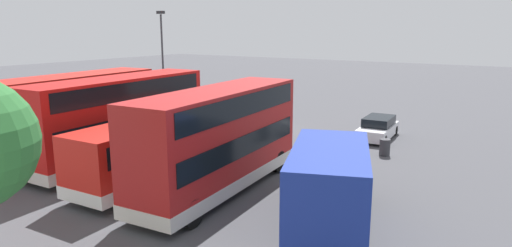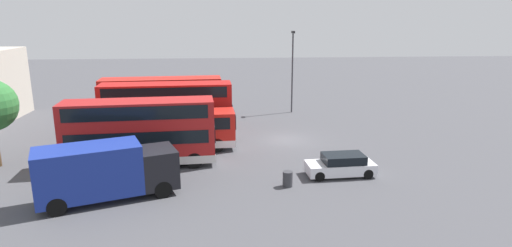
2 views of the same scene
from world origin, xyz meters
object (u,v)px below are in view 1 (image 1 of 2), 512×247
(bus_single_deck_second, at_px, (174,141))
(lamp_post_tall, at_px, (162,54))
(box_truck_blue, at_px, (330,183))
(bus_double_decker_fourth, at_px, (71,113))
(car_hatchback_silver, at_px, (378,128))
(bus_double_decker_near_end, at_px, (219,137))
(bus_double_decker_third, at_px, (121,116))
(waste_bin_yellow, at_px, (385,147))

(bus_single_deck_second, xyz_separation_m, lamp_post_tall, (12.29, -12.13, 3.32))
(box_truck_blue, xyz_separation_m, lamp_post_tall, (21.32, -13.85, 3.24))
(bus_double_decker_fourth, bearing_deg, car_hatchback_silver, -135.76)
(bus_double_decker_near_end, xyz_separation_m, bus_double_decker_third, (7.35, -0.93, 0.00))
(bus_double_decker_near_end, distance_m, car_hatchback_silver, 13.64)
(bus_single_deck_second, distance_m, bus_double_decker_third, 3.98)
(bus_double_decker_near_end, bearing_deg, waste_bin_yellow, -115.43)
(bus_double_decker_third, bearing_deg, waste_bin_yellow, -144.14)
(waste_bin_yellow, bearing_deg, bus_double_decker_third, 35.86)
(bus_double_decker_third, height_order, bus_double_decker_fourth, same)
(bus_double_decker_near_end, xyz_separation_m, bus_single_deck_second, (3.45, -0.81, -0.82))
(bus_double_decker_near_end, xyz_separation_m, waste_bin_yellow, (-4.52, -9.50, -1.97))
(bus_double_decker_third, xyz_separation_m, waste_bin_yellow, (-11.86, -8.58, -1.97))
(bus_double_decker_fourth, bearing_deg, waste_bin_yellow, -147.94)
(box_truck_blue, relative_size, waste_bin_yellow, 8.32)
(bus_single_deck_second, distance_m, bus_double_decker_fourth, 7.13)
(box_truck_blue, bearing_deg, bus_double_decker_fourth, -3.61)
(bus_double_decker_fourth, height_order, car_hatchback_silver, bus_double_decker_fourth)
(car_hatchback_silver, relative_size, waste_bin_yellow, 4.69)
(lamp_post_tall, bearing_deg, waste_bin_yellow, 170.38)
(bus_double_decker_near_end, relative_size, bus_single_deck_second, 0.88)
(lamp_post_tall, distance_m, waste_bin_yellow, 21.03)
(bus_double_decker_near_end, bearing_deg, car_hatchback_silver, -102.66)
(bus_double_decker_near_end, height_order, bus_double_decker_third, same)
(box_truck_blue, relative_size, car_hatchback_silver, 1.77)
(waste_bin_yellow, bearing_deg, bus_double_decker_near_end, 64.57)
(lamp_post_tall, bearing_deg, box_truck_blue, 146.99)
(bus_double_decker_third, relative_size, waste_bin_yellow, 11.64)
(bus_single_deck_second, height_order, bus_double_decker_third, bus_double_decker_third)
(bus_double_decker_fourth, relative_size, lamp_post_tall, 1.29)
(bus_single_deck_second, xyz_separation_m, waste_bin_yellow, (-7.97, -8.69, -1.15))
(waste_bin_yellow, bearing_deg, lamp_post_tall, -9.62)
(bus_single_deck_second, relative_size, bus_double_decker_third, 1.05)
(box_truck_blue, bearing_deg, car_hatchback_silver, -79.51)
(bus_single_deck_second, relative_size, lamp_post_tall, 1.37)
(box_truck_blue, distance_m, waste_bin_yellow, 10.54)
(bus_double_decker_fourth, distance_m, box_truck_blue, 16.12)
(bus_double_decker_fourth, distance_m, waste_bin_yellow, 17.82)
(bus_double_decker_near_end, height_order, waste_bin_yellow, bus_double_decker_near_end)
(bus_double_decker_near_end, bearing_deg, box_truck_blue, 170.68)
(bus_double_decker_third, bearing_deg, bus_single_deck_second, 178.28)
(bus_double_decker_near_end, relative_size, bus_double_decker_fourth, 0.93)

